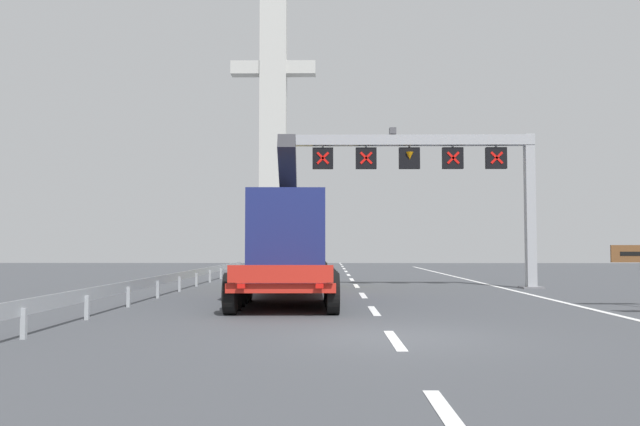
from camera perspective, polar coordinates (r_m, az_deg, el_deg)
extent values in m
plane|color=#424449|center=(12.87, 6.60, -10.98)|extent=(112.00, 112.00, 0.00)
cube|color=silver|center=(7.03, 11.63, -17.64)|extent=(0.20, 2.60, 0.01)
cube|color=silver|center=(12.42, 6.70, -11.24)|extent=(0.20, 2.60, 0.01)
cube|color=silver|center=(17.91, 4.84, -8.71)|extent=(0.20, 2.60, 0.01)
cube|color=silver|center=(23.42, 3.87, -7.37)|extent=(0.20, 2.60, 0.01)
cube|color=silver|center=(28.95, 3.27, -6.53)|extent=(0.20, 2.60, 0.01)
cube|color=silver|center=(34.49, 2.86, -5.97)|extent=(0.20, 2.60, 0.01)
cube|color=silver|center=(40.02, 2.56, -5.56)|extent=(0.20, 2.60, 0.01)
cube|color=silver|center=(45.56, 2.34, -5.25)|extent=(0.20, 2.60, 0.01)
cube|color=silver|center=(51.10, 2.17, -5.01)|extent=(0.20, 2.60, 0.01)
cube|color=silver|center=(56.65, 2.03, -4.81)|extent=(0.20, 2.60, 0.01)
cube|color=silver|center=(62.19, 1.91, -4.65)|extent=(0.20, 2.60, 0.01)
cube|color=silver|center=(67.73, 1.82, -4.52)|extent=(0.20, 2.60, 0.01)
cube|color=silver|center=(25.85, 17.71, -6.82)|extent=(0.20, 63.00, 0.01)
cube|color=#9EA0A5|center=(28.71, 18.29, 0.18)|extent=(0.40, 0.40, 6.62)
cube|color=slate|center=(28.72, 18.40, -6.35)|extent=(0.90, 0.90, 0.08)
cube|color=#9EA0A5|center=(27.93, 7.99, 6.46)|extent=(10.71, 0.44, 0.44)
cube|color=#4C4C51|center=(27.92, 6.52, 7.28)|extent=(0.28, 0.40, 0.28)
cube|color=black|center=(28.52, 15.48, 4.76)|extent=(0.89, 0.24, 0.92)
cube|color=#9EA0A5|center=(28.60, 15.47, 5.77)|extent=(0.08, 0.08, 0.16)
cube|color=red|center=(28.40, 15.55, 4.79)|extent=(0.55, 0.02, 0.55)
cube|color=red|center=(28.40, 15.55, 4.79)|extent=(0.55, 0.02, 0.55)
cube|color=black|center=(28.11, 11.79, 4.82)|extent=(0.89, 0.24, 0.92)
cube|color=#9EA0A5|center=(28.18, 11.78, 5.85)|extent=(0.08, 0.08, 0.16)
cube|color=red|center=(27.98, 11.84, 4.86)|extent=(0.55, 0.02, 0.55)
cube|color=red|center=(27.98, 11.84, 4.86)|extent=(0.55, 0.02, 0.55)
cube|color=black|center=(27.81, 8.00, 4.87)|extent=(0.89, 0.24, 0.92)
cube|color=#9EA0A5|center=(27.89, 7.99, 5.91)|extent=(0.08, 0.08, 0.16)
cone|color=orange|center=(27.70, 8.03, 5.10)|extent=(0.32, 0.32, 0.32)
cube|color=black|center=(27.64, 4.14, 4.90)|extent=(0.89, 0.24, 0.92)
cube|color=#9EA0A5|center=(27.72, 4.14, 5.94)|extent=(0.08, 0.08, 0.16)
cube|color=red|center=(27.51, 4.16, 4.94)|extent=(0.55, 0.02, 0.55)
cube|color=red|center=(27.51, 4.16, 4.94)|extent=(0.55, 0.02, 0.55)
cube|color=black|center=(27.59, 0.26, 4.91)|extent=(0.89, 0.24, 0.92)
cube|color=#9EA0A5|center=(27.67, 0.26, 5.95)|extent=(0.08, 0.08, 0.16)
cube|color=red|center=(27.46, 0.26, 4.94)|extent=(0.55, 0.02, 0.55)
cube|color=red|center=(27.46, 0.26, 4.94)|extent=(0.55, 0.02, 0.55)
cube|color=red|center=(21.36, -2.88, -5.85)|extent=(3.08, 10.47, 0.24)
cube|color=red|center=(16.07, -3.56, -5.46)|extent=(2.66, 0.15, 0.44)
cylinder|color=black|center=(17.00, -8.02, -7.16)|extent=(0.35, 1.11, 1.10)
cylinder|color=black|center=(16.88, 1.19, -7.22)|extent=(0.35, 1.11, 1.10)
cylinder|color=black|center=(18.04, -7.60, -6.92)|extent=(0.35, 1.11, 1.10)
cylinder|color=black|center=(17.92, 1.07, -6.97)|extent=(0.35, 1.11, 1.10)
cylinder|color=black|center=(19.08, -7.22, -6.71)|extent=(0.35, 1.11, 1.10)
cylinder|color=black|center=(18.97, 0.96, -6.75)|extent=(0.35, 1.11, 1.10)
cylinder|color=black|center=(20.12, -6.89, -6.52)|extent=(0.35, 1.11, 1.10)
cylinder|color=black|center=(20.02, 0.87, -6.56)|extent=(0.35, 1.11, 1.10)
cylinder|color=black|center=(21.16, -6.59, -6.35)|extent=(0.35, 1.11, 1.10)
cylinder|color=black|center=(21.06, 0.79, -6.38)|extent=(0.35, 1.11, 1.10)
cube|color=gold|center=(28.43, -2.35, -2.38)|extent=(2.66, 3.27, 3.10)
cube|color=black|center=(28.45, -2.35, -0.97)|extent=(2.69, 3.29, 0.60)
cylinder|color=black|center=(29.40, -4.83, -5.41)|extent=(0.37, 1.11, 1.10)
cylinder|color=black|center=(29.33, 0.22, -5.43)|extent=(0.37, 1.11, 1.10)
cylinder|color=black|center=(27.41, -5.13, -5.59)|extent=(0.37, 1.11, 1.10)
cylinder|color=black|center=(27.33, 0.29, -5.61)|extent=(0.37, 1.11, 1.10)
cube|color=navy|center=(21.74, -2.83, -1.92)|extent=(2.53, 5.78, 2.70)
cube|color=#2D2D33|center=(21.01, -2.90, 3.45)|extent=(0.64, 2.96, 2.29)
cube|color=red|center=(16.13, -7.07, -6.50)|extent=(0.20, 0.07, 0.12)
cube|color=red|center=(16.03, -0.04, -6.55)|extent=(0.20, 0.07, 0.12)
cube|color=#999EA3|center=(27.48, -11.79, -5.43)|extent=(0.04, 32.25, 0.32)
cube|color=#999EA3|center=(13.71, -24.99, -8.96)|extent=(0.10, 0.10, 0.60)
cube|color=#999EA3|center=(16.66, -20.13, -7.95)|extent=(0.10, 0.10, 0.60)
cube|color=#999EA3|center=(19.70, -16.76, -7.22)|extent=(0.10, 0.10, 0.60)
cube|color=#999EA3|center=(22.79, -14.31, -6.66)|extent=(0.10, 0.10, 0.60)
cube|color=#999EA3|center=(25.91, -12.45, -6.23)|extent=(0.10, 0.10, 0.60)
cube|color=#999EA3|center=(29.06, -10.99, -5.89)|extent=(0.10, 0.10, 0.60)
cube|color=#999EA3|center=(32.22, -9.82, -5.61)|extent=(0.10, 0.10, 0.60)
cube|color=#999EA3|center=(35.39, -8.86, -5.38)|extent=(0.10, 0.10, 0.60)
cube|color=#999EA3|center=(38.57, -8.06, -5.19)|extent=(0.10, 0.10, 0.60)
cube|color=#999EA3|center=(41.76, -7.38, -5.03)|extent=(0.10, 0.10, 0.60)
cube|color=#B7B7B2|center=(68.89, -4.20, 9.53)|extent=(2.80, 2.00, 33.47)
cube|color=#B7B7B2|center=(69.87, -4.19, 12.75)|extent=(9.00, 1.60, 1.40)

